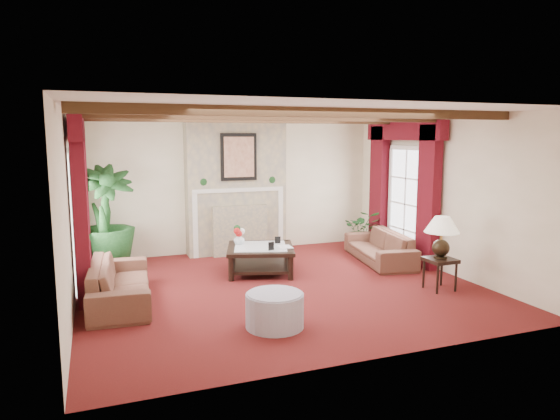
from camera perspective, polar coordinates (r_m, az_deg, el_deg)
name	(u,v)px	position (r m, az deg, el deg)	size (l,w,h in m)	color
floor	(281,287)	(7.93, 0.08, -8.80)	(6.00, 6.00, 0.00)	#450C0F
ceiling	(281,112)	(7.58, 0.08, 11.09)	(6.00, 6.00, 0.00)	white
back_wall	(234,186)	(10.24, -5.34, 2.79)	(6.00, 0.02, 2.70)	beige
left_wall	(69,212)	(7.17, -22.99, -0.24)	(0.02, 5.50, 2.70)	beige
right_wall	(442,194)	(9.13, 18.01, 1.73)	(0.02, 5.50, 2.70)	beige
ceiling_beams	(281,117)	(7.58, 0.08, 10.63)	(6.00, 3.00, 0.12)	#381F11
fireplace	(235,118)	(10.01, -5.14, 10.40)	(2.00, 0.52, 2.70)	tan
french_door_left	(71,151)	(8.10, -22.81, 6.23)	(0.10, 1.10, 2.16)	white
french_door_right	(408,148)	(9.86, 14.45, 6.89)	(0.10, 1.10, 2.16)	white
curtains_left	(77,123)	(8.10, -22.19, 9.24)	(0.20, 2.40, 2.55)	#4A0912
curtains_right	(404,125)	(9.80, 14.01, 9.35)	(0.20, 2.40, 2.55)	#4A0912
sofa_left	(120,275)	(7.48, -17.85, -7.11)	(0.74, 2.07, 0.79)	#340E18
sofa_right	(379,242)	(9.61, 11.30, -3.58)	(0.87, 1.99, 0.75)	#340E18
potted_palm	(105,241)	(9.28, -19.36, -3.41)	(1.32, 2.00, 1.04)	black
small_plant	(363,234)	(10.54, 9.42, -2.75)	(1.05, 1.09, 0.65)	black
coffee_table	(260,260)	(8.69, -2.24, -5.69)	(1.12, 1.12, 0.46)	black
side_table	(440,274)	(8.12, 17.78, -6.97)	(0.42, 0.42, 0.50)	black
ottoman	(275,310)	(6.29, -0.60, -11.41)	(0.73, 0.73, 0.42)	gray
table_lamp	(441,237)	(7.99, 17.97, -2.94)	(0.53, 0.53, 0.67)	black
flower_vase	(239,239)	(8.82, -4.71, -3.33)	(0.25, 0.25, 0.19)	silver
book	(279,240)	(8.49, -0.06, -3.43)	(0.21, 0.03, 0.29)	black
photo_frame_a	(271,246)	(8.32, -1.02, -4.18)	(0.11, 0.02, 0.15)	black
photo_frame_b	(278,240)	(8.84, -0.27, -3.47)	(0.10, 0.02, 0.13)	black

